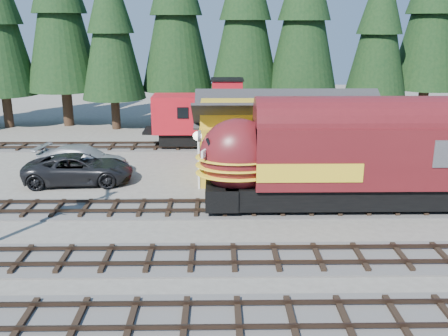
{
  "coord_description": "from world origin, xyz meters",
  "views": [
    {
      "loc": [
        -4.89,
        -21.28,
        9.73
      ],
      "look_at": [
        -4.53,
        4.0,
        2.33
      ],
      "focal_mm": 40.0,
      "sensor_mm": 36.0,
      "label": 1
    }
  ],
  "objects_px": {
    "locomotive": "(352,161)",
    "pickup_truck_a": "(79,169)",
    "depot": "(292,131)",
    "caboose": "(216,116)",
    "pickup_truck_b": "(83,160)"
  },
  "relations": [
    {
      "from": "pickup_truck_a",
      "to": "pickup_truck_b",
      "type": "xyz_separation_m",
      "value": [
        -0.33,
        2.25,
        -0.02
      ]
    },
    {
      "from": "pickup_truck_b",
      "to": "depot",
      "type": "bearing_deg",
      "value": -81.48
    },
    {
      "from": "depot",
      "to": "caboose",
      "type": "height_order",
      "value": "caboose"
    },
    {
      "from": "caboose",
      "to": "pickup_truck_a",
      "type": "relative_size",
      "value": 1.47
    },
    {
      "from": "locomotive",
      "to": "caboose",
      "type": "bearing_deg",
      "value": 117.3
    },
    {
      "from": "depot",
      "to": "pickup_truck_a",
      "type": "height_order",
      "value": "depot"
    },
    {
      "from": "depot",
      "to": "pickup_truck_b",
      "type": "relative_size",
      "value": 2.06
    },
    {
      "from": "caboose",
      "to": "pickup_truck_b",
      "type": "relative_size",
      "value": 1.57
    },
    {
      "from": "depot",
      "to": "caboose",
      "type": "distance_m",
      "value": 9.03
    },
    {
      "from": "caboose",
      "to": "pickup_truck_a",
      "type": "xyz_separation_m",
      "value": [
        -8.54,
        -9.24,
        -1.6
      ]
    },
    {
      "from": "locomotive",
      "to": "pickup_truck_a",
      "type": "bearing_deg",
      "value": 163.19
    },
    {
      "from": "locomotive",
      "to": "pickup_truck_b",
      "type": "xyz_separation_m",
      "value": [
        -16.1,
        7.01,
        -1.79
      ]
    },
    {
      "from": "locomotive",
      "to": "pickup_truck_b",
      "type": "distance_m",
      "value": 17.65
    },
    {
      "from": "caboose",
      "to": "pickup_truck_b",
      "type": "height_order",
      "value": "caboose"
    },
    {
      "from": "depot",
      "to": "locomotive",
      "type": "relative_size",
      "value": 0.75
    }
  ]
}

